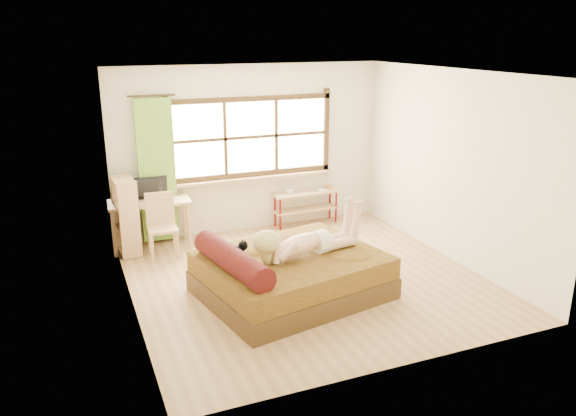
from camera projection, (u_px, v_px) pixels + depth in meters
name	position (u px, v px, depth m)	size (l,w,h in m)	color
floor	(306.00, 279.00, 7.54)	(4.50, 4.50, 0.00)	#9E754C
ceiling	(308.00, 73.00, 6.73)	(4.50, 4.50, 0.00)	white
wall_back	(251.00, 149.00, 9.12)	(4.50, 4.50, 0.00)	silver
wall_front	(407.00, 239.00, 5.15)	(4.50, 4.50, 0.00)	silver
wall_left	(125.00, 200.00, 6.33)	(4.50, 4.50, 0.00)	silver
wall_right	(452.00, 166.00, 7.95)	(4.50, 4.50, 0.00)	silver
window	(251.00, 140.00, 9.05)	(2.80, 0.16, 1.46)	#FFEDBF
curtain	(157.00, 171.00, 8.52)	(0.55, 0.10, 2.20)	#609428
bed	(288.00, 274.00, 6.98)	(2.42, 2.08, 0.81)	#352610
woman	(305.00, 230.00, 6.85)	(1.49, 0.42, 0.64)	#DBA98D
kitten	(233.00, 251.00, 6.73)	(0.32, 0.13, 0.25)	black
desk	(150.00, 207.00, 8.45)	(1.23, 0.62, 0.75)	tan
monitor	(148.00, 189.00, 8.41)	(0.59, 0.08, 0.34)	black
chair	(161.00, 221.00, 8.20)	(0.44, 0.44, 0.94)	tan
pipe_shelf	(307.00, 201.00, 9.58)	(1.15, 0.32, 0.65)	tan
cup	(290.00, 191.00, 9.40)	(0.12, 0.12, 0.09)	gray
book	(317.00, 190.00, 9.59)	(0.18, 0.24, 0.02)	gray
bookshelf	(127.00, 216.00, 8.24)	(0.32, 0.52, 1.15)	tan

